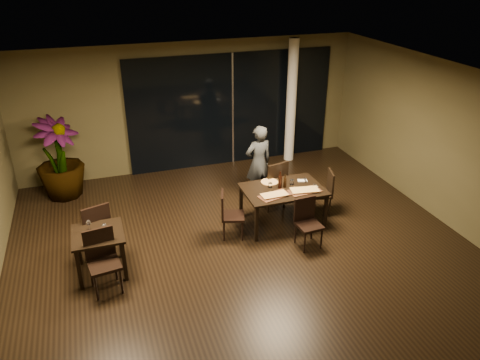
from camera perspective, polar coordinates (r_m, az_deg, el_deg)
name	(u,v)px	position (r m, az deg, el deg)	size (l,w,h in m)	color
ground	(247,255)	(8.24, 0.82, -9.11)	(8.00, 8.00, 0.00)	black
wall_back	(190,106)	(11.13, -6.08, 8.91)	(8.00, 0.10, 3.00)	#4C4628
wall_right	(454,147)	(9.52, 24.63, 3.64)	(0.10, 8.00, 3.00)	#4C4628
ceiling	(248,83)	(6.96, 0.98, 11.70)	(8.00, 8.00, 0.04)	silver
window_panel	(232,110)	(11.34, -0.96, 8.58)	(5.00, 0.06, 2.70)	black
column	(291,102)	(11.50, 6.27, 9.46)	(0.24, 0.24, 3.00)	white
main_table	(283,192)	(8.85, 5.27, -1.47)	(1.50, 1.00, 0.75)	black
side_table	(98,240)	(7.83, -16.87, -6.98)	(0.80, 0.80, 0.75)	black
chair_main_far	(274,182)	(9.41, 4.15, -0.29)	(0.58, 0.58, 1.04)	black
chair_main_near	(307,220)	(8.36, 8.18, -4.81)	(0.44, 0.44, 0.89)	black
chair_main_left	(229,213)	(8.50, -1.40, -3.99)	(0.51, 0.51, 0.89)	black
chair_main_right	(324,190)	(9.40, 10.25, -1.22)	(0.51, 0.51, 0.91)	black
chair_side_far	(96,227)	(8.30, -17.19, -5.46)	(0.59, 0.59, 1.02)	black
chair_side_near	(102,257)	(7.52, -16.44, -9.00)	(0.52, 0.52, 1.00)	black
diner	(258,163)	(9.72, 2.26, 2.11)	(0.55, 0.37, 1.62)	#2B2D2F
potted_plant	(59,159)	(10.47, -21.20, 2.45)	(0.95, 0.95, 1.74)	#1E4A18
pizza_board_left	(274,196)	(8.53, 4.21, -1.92)	(0.58, 0.29, 0.01)	#492717
pizza_board_right	(305,191)	(8.75, 7.89, -1.33)	(0.60, 0.30, 0.01)	#442616
oblong_pizza_left	(274,195)	(8.52, 4.21, -1.82)	(0.46, 0.21, 0.02)	maroon
oblong_pizza_right	(305,190)	(8.75, 7.90, -1.23)	(0.50, 0.23, 0.02)	maroon
round_pizza	(269,182)	(9.02, 3.61, -0.26)	(0.32, 0.32, 0.01)	red
bottle_a	(280,180)	(8.76, 4.91, 0.00)	(0.07, 0.07, 0.33)	black
bottle_b	(285,181)	(8.81, 5.50, -0.13)	(0.06, 0.06, 0.25)	black
bottle_c	(280,180)	(8.80, 4.90, 0.01)	(0.07, 0.07, 0.30)	black
tumbler_left	(270,185)	(8.82, 3.72, -0.63)	(0.07, 0.07, 0.09)	white
tumbler_right	(292,182)	(8.97, 6.33, -0.25)	(0.08, 0.08, 0.10)	white
napkin_near	(313,187)	(8.92, 8.86, -0.84)	(0.18, 0.10, 0.01)	white
napkin_far	(302,181)	(9.14, 7.61, -0.08)	(0.18, 0.10, 0.01)	white
wine_glass_a	(89,226)	(7.83, -17.94, -5.30)	(0.08, 0.08, 0.17)	white
wine_glass_b	(105,230)	(7.64, -16.18, -5.82)	(0.08, 0.08, 0.19)	white
side_napkin	(101,237)	(7.62, -16.62, -6.72)	(0.18, 0.11, 0.01)	white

